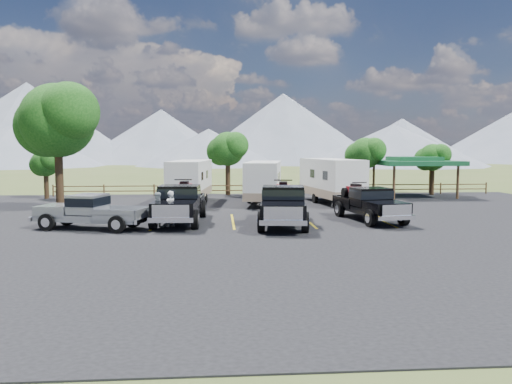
{
  "coord_description": "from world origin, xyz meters",
  "views": [
    {
      "loc": [
        -2.68,
        -22.32,
        3.97
      ],
      "look_at": [
        -0.76,
        4.06,
        1.6
      ],
      "focal_mm": 35.0,
      "sensor_mm": 36.0,
      "label": 1
    }
  ],
  "objects": [
    {
      "name": "ground",
      "position": [
        0.0,
        0.0,
        0.0
      ],
      "size": [
        320.0,
        320.0,
        0.0
      ],
      "primitive_type": "plane",
      "color": "#465925",
      "rests_on": "ground"
    },
    {
      "name": "tree_ne_a",
      "position": [
        8.97,
        17.01,
        3.48
      ],
      "size": [
        3.11,
        2.92,
        4.76
      ],
      "color": "black",
      "rests_on": "ground"
    },
    {
      "name": "trailer_center",
      "position": [
        0.36,
        12.24,
        1.58
      ],
      "size": [
        3.24,
        8.51,
        2.94
      ],
      "rotation": [
        0.0,
        0.0,
        -0.16
      ],
      "color": "white",
      "rests_on": "asphalt_lot"
    },
    {
      "name": "person_b",
      "position": [
        -5.66,
        2.16,
        0.91
      ],
      "size": [
        1.04,
        0.94,
        1.75
      ],
      "primitive_type": "imported",
      "rotation": [
        0.0,
        0.0,
        0.4
      ],
      "color": "gray",
      "rests_on": "asphalt_lot"
    },
    {
      "name": "person_a",
      "position": [
        -5.15,
        2.5,
        0.93
      ],
      "size": [
        0.76,
        0.76,
        1.78
      ],
      "primitive_type": "imported",
      "rotation": [
        0.0,
        0.0,
        3.92
      ],
      "color": "silver",
      "rests_on": "asphalt_lot"
    },
    {
      "name": "stall_lines",
      "position": [
        0.0,
        4.0,
        0.04
      ],
      "size": [
        12.12,
        5.5,
        0.01
      ],
      "color": "gold",
      "rests_on": "asphalt_lot"
    },
    {
      "name": "rail_fence",
      "position": [
        2.0,
        18.5,
        0.61
      ],
      "size": [
        36.12,
        0.12,
        1.0
      ],
      "color": "brown",
      "rests_on": "ground"
    },
    {
      "name": "tree_nw_small",
      "position": [
        -16.02,
        17.01,
        2.78
      ],
      "size": [
        2.59,
        2.43,
        3.85
      ],
      "color": "black",
      "rests_on": "ground"
    },
    {
      "name": "tree_north",
      "position": [
        -2.03,
        19.02,
        3.83
      ],
      "size": [
        3.46,
        3.24,
        5.25
      ],
      "color": "black",
      "rests_on": "ground"
    },
    {
      "name": "rig_left",
      "position": [
        -4.76,
        3.86,
        1.1
      ],
      "size": [
        2.62,
        6.7,
        2.2
      ],
      "rotation": [
        0.0,
        0.0,
        -0.06
      ],
      "color": "black",
      "rests_on": "asphalt_lot"
    },
    {
      "name": "pavilion",
      "position": [
        13.0,
        17.0,
        2.79
      ],
      "size": [
        6.2,
        6.2,
        3.22
      ],
      "color": "brown",
      "rests_on": "ground"
    },
    {
      "name": "tree_ne_b",
      "position": [
        14.98,
        18.01,
        3.13
      ],
      "size": [
        2.77,
        2.59,
        4.27
      ],
      "color": "black",
      "rests_on": "ground"
    },
    {
      "name": "pickup_silver",
      "position": [
        -8.88,
        2.03,
        0.91
      ],
      "size": [
        5.84,
        3.16,
        1.67
      ],
      "rotation": [
        0.0,
        0.0,
        -1.83
      ],
      "color": "gray",
      "rests_on": "asphalt_lot"
    },
    {
      "name": "trailer_right",
      "position": [
        5.17,
        12.28,
        1.67
      ],
      "size": [
        3.43,
        9.01,
        3.12
      ],
      "rotation": [
        0.0,
        0.0,
        0.16
      ],
      "color": "white",
      "rests_on": "asphalt_lot"
    },
    {
      "name": "asphalt_lot",
      "position": [
        0.0,
        3.0,
        0.02
      ],
      "size": [
        44.0,
        34.0,
        0.04
      ],
      "primitive_type": "cube",
      "color": "black",
      "rests_on": "ground"
    },
    {
      "name": "mountain_range",
      "position": [
        -7.63,
        105.98,
        7.87
      ],
      "size": [
        209.0,
        71.0,
        20.0
      ],
      "color": "slate",
      "rests_on": "ground"
    },
    {
      "name": "rig_right",
      "position": [
        5.32,
        3.85,
        1.0
      ],
      "size": [
        2.87,
        6.21,
        2.0
      ],
      "rotation": [
        0.0,
        0.0,
        0.17
      ],
      "color": "black",
      "rests_on": "asphalt_lot"
    },
    {
      "name": "rig_center",
      "position": [
        0.52,
        2.64,
        1.11
      ],
      "size": [
        3.0,
        6.89,
        2.23
      ],
      "rotation": [
        0.0,
        0.0,
        -0.13
      ],
      "color": "black",
      "rests_on": "asphalt_lot"
    },
    {
      "name": "tree_big_nw",
      "position": [
        -12.55,
        9.03,
        5.6
      ],
      "size": [
        5.54,
        5.18,
        7.84
      ],
      "color": "black",
      "rests_on": "ground"
    },
    {
      "name": "trailer_left",
      "position": [
        -4.78,
        13.15,
        1.61
      ],
      "size": [
        2.97,
        8.69,
        3.0
      ],
      "rotation": [
        0.0,
        0.0,
        -0.11
      ],
      "color": "white",
      "rests_on": "asphalt_lot"
    }
  ]
}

